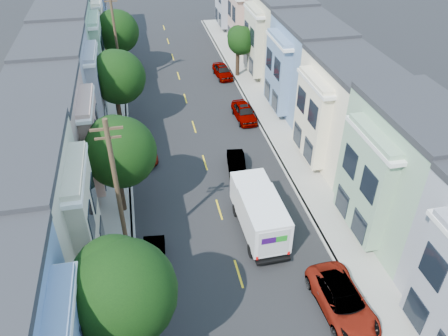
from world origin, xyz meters
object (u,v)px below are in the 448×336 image
object	(u,v)px
tree_b	(120,294)
lead_sedan	(237,165)
parked_right_c	(244,112)
utility_pole_near	(119,200)
tree_far_r	(241,41)
utility_pole_far	(116,41)
tree_c	(119,153)
tree_e	(117,32)
fedex_truck	(259,212)
parked_left_c	(153,261)
parked_right_d	(223,71)
parked_right_b	(342,301)
tree_d	(117,77)
parked_left_d	(142,150)

from	to	relation	value
tree_b	lead_sedan	size ratio (longest dim) A/B	2.09
lead_sedan	parked_right_c	size ratio (longest dim) A/B	0.82
parked_right_c	utility_pole_near	bearing A→B (deg)	-126.24
tree_far_r	utility_pole_far	bearing A→B (deg)	-177.57
tree_c	tree_e	world-z (taller)	tree_e
fedex_truck	parked_left_c	size ratio (longest dim) A/B	1.66
parked_left_c	tree_c	bearing A→B (deg)	109.11
tree_b	tree_far_r	size ratio (longest dim) A/B	1.36
tree_e	parked_right_d	size ratio (longest dim) A/B	1.68
lead_sedan	parked_right_b	xyz separation A→B (m)	(2.63, -13.97, 0.11)
tree_e	parked_right_c	xyz separation A→B (m)	(11.20, -13.56, -4.11)
tree_e	tree_far_r	size ratio (longest dim) A/B	1.27
tree_d	parked_right_d	world-z (taller)	tree_d
tree_far_r	lead_sedan	world-z (taller)	tree_far_r
lead_sedan	parked_left_c	bearing A→B (deg)	-121.42
parked_right_d	fedex_truck	bearing A→B (deg)	-100.64
tree_e	parked_right_c	world-z (taller)	tree_e
parked_left_c	parked_right_c	size ratio (longest dim) A/B	0.83
tree_c	utility_pole_far	world-z (taller)	utility_pole_far
tree_d	parked_right_b	size ratio (longest dim) A/B	1.38
tree_c	parked_right_d	world-z (taller)	tree_c
tree_c	lead_sedan	distance (m)	10.03
tree_b	tree_c	size ratio (longest dim) A/B	1.07
tree_e	parked_right_b	xyz separation A→B (m)	(11.20, -35.71, -4.11)
utility_pole_far	tree_e	bearing A→B (deg)	90.03
fedex_truck	utility_pole_near	bearing A→B (deg)	-171.96
parked_left_c	parked_right_d	bearing A→B (deg)	75.67
tree_b	tree_far_r	world-z (taller)	tree_b
utility_pole_far	parked_left_d	world-z (taller)	utility_pole_far
fedex_truck	parked_right_b	size ratio (longest dim) A/B	1.19
parked_left_d	parked_left_c	bearing A→B (deg)	-94.38
utility_pole_near	parked_right_d	bearing A→B (deg)	67.24
tree_e	parked_right_b	world-z (taller)	tree_e
fedex_truck	parked_right_b	bearing A→B (deg)	-69.29
parked_left_c	parked_right_b	bearing A→B (deg)	-22.17
tree_far_r	lead_sedan	xyz separation A→B (m)	(-4.63, -18.21, -3.46)
tree_e	fedex_truck	size ratio (longest dim) A/B	1.16
utility_pole_near	parked_right_d	world-z (taller)	utility_pole_near
tree_far_r	parked_left_d	distance (m)	19.09
tree_d	parked_right_c	bearing A→B (deg)	-4.27
utility_pole_far	lead_sedan	bearing A→B (deg)	-64.11
tree_d	lead_sedan	size ratio (longest dim) A/B	1.96
tree_d	parked_left_d	world-z (taller)	tree_d
tree_e	tree_far_r	world-z (taller)	tree_e
parked_left_d	parked_right_b	xyz separation A→B (m)	(9.80, -17.57, 0.09)
tree_b	utility_pole_far	bearing A→B (deg)	90.00
tree_far_r	tree_c	bearing A→B (deg)	-121.83
tree_far_r	fedex_truck	world-z (taller)	tree_far_r
utility_pole_far	lead_sedan	distance (m)	20.14
fedex_truck	parked_right_d	bearing A→B (deg)	82.69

